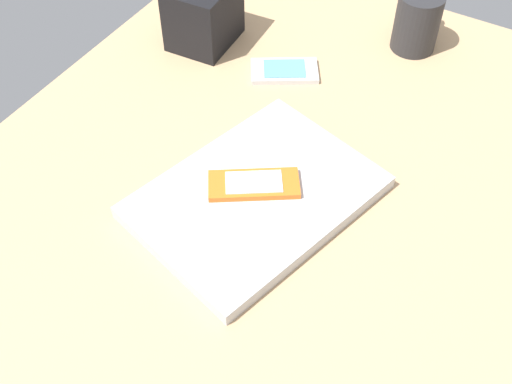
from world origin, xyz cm
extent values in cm
cube|color=tan|center=(0.00, 0.00, 1.50)|extent=(120.00, 80.00, 3.00)
cube|color=#B7BABC|center=(3.79, -0.73, 3.99)|extent=(35.56, 29.71, 1.97)
cube|color=orange|center=(4.47, 0.27, 5.41)|extent=(10.76, 12.77, 0.87)
cube|color=white|center=(4.47, 0.27, 5.91)|extent=(7.34, 8.36, 0.14)
cube|color=silver|center=(29.53, 9.06, 3.44)|extent=(10.65, 12.22, 0.87)
cube|color=#5993E0|center=(29.53, 9.06, 3.94)|extent=(7.41, 8.07, 0.14)
cylinder|color=#262628|center=(46.60, -6.09, 7.88)|extent=(7.37, 7.37, 9.77)
torus|color=#262628|center=(50.70, -6.09, 7.88)|extent=(6.37, 0.90, 6.37)
cube|color=black|center=(30.47, 24.95, 8.32)|extent=(11.83, 10.14, 10.65)
camera|label=1|loc=(-43.66, -28.56, 68.44)|focal=44.91mm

